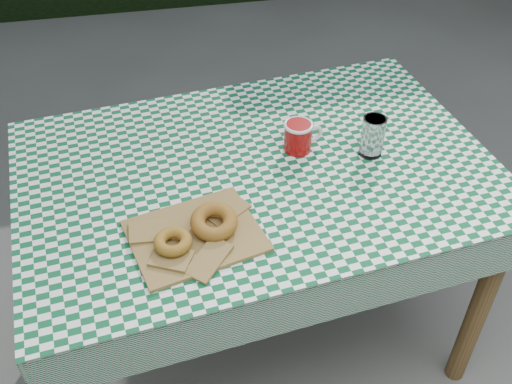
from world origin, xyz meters
TOP-DOWN VIEW (x-y plane):
  - ground at (0.00, 0.00)m, footprint 60.00×60.00m
  - table at (-0.03, 0.09)m, footprint 1.37×1.00m
  - tablecloth at (-0.03, 0.09)m, footprint 1.39×1.02m
  - paper_bag at (-0.23, -0.14)m, footprint 0.35×0.31m
  - bagel_front at (-0.28, -0.18)m, footprint 0.10×0.10m
  - bagel_back at (-0.18, -0.13)m, footprint 0.12×0.12m
  - coffee_mug at (0.10, 0.15)m, footprint 0.18×0.18m
  - drinking_glass at (0.30, 0.09)m, footprint 0.08×0.08m

SIDE VIEW (x-z plane):
  - ground at x=0.00m, z-range 0.00..0.00m
  - table at x=-0.03m, z-range 0.00..0.75m
  - tablecloth at x=-0.03m, z-range 0.75..0.76m
  - paper_bag at x=-0.23m, z-range 0.76..0.77m
  - bagel_front at x=-0.28m, z-range 0.77..0.80m
  - bagel_back at x=-0.18m, z-range 0.77..0.81m
  - coffee_mug at x=0.10m, z-range 0.76..0.84m
  - drinking_glass at x=0.30m, z-range 0.76..0.87m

